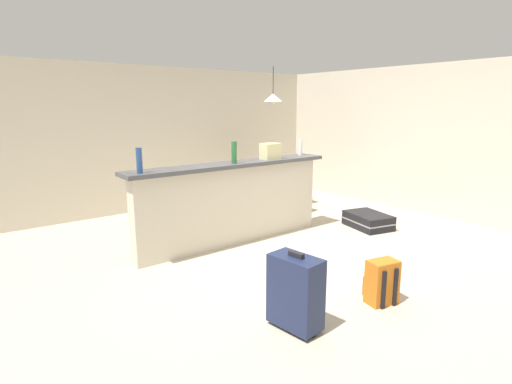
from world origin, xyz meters
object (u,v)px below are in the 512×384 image
(backpack_orange, at_px, (381,282))
(grocery_bag, at_px, (270,151))
(dining_table, at_px, (272,171))
(dining_chair_near_partition, at_px, (292,182))
(bottle_green, at_px, (234,152))
(suitcase_flat_black, at_px, (368,220))
(bottle_blue, at_px, (139,161))
(pendant_lamp, at_px, (273,98))
(suitcase_upright_navy, at_px, (295,291))
(bottle_white, at_px, (300,148))

(backpack_orange, bearing_deg, grocery_bag, 77.09)
(dining_table, distance_m, dining_chair_near_partition, 0.58)
(bottle_green, distance_m, suitcase_flat_black, 2.42)
(grocery_bag, distance_m, backpack_orange, 2.51)
(bottle_green, xyz_separation_m, backpack_orange, (0.13, -2.20, -1.04))
(bottle_blue, xyz_separation_m, grocery_bag, (1.91, 0.04, -0.03))
(pendant_lamp, height_order, suitcase_upright_navy, pendant_lamp)
(dining_table, distance_m, suitcase_flat_black, 2.09)
(bottle_green, height_order, dining_table, bottle_green)
(bottle_blue, bearing_deg, backpack_orange, -57.59)
(suitcase_flat_black, xyz_separation_m, suitcase_upright_navy, (-2.86, -1.41, 0.22))
(grocery_bag, height_order, dining_table, grocery_bag)
(bottle_green, xyz_separation_m, suitcase_upright_navy, (-0.82, -2.03, -0.91))
(bottle_white, bearing_deg, bottle_blue, -177.46)
(bottle_green, bearing_deg, dining_table, 37.28)
(bottle_white, height_order, dining_chair_near_partition, bottle_white)
(dining_chair_near_partition, distance_m, suitcase_flat_black, 1.52)
(suitcase_flat_black, distance_m, backpack_orange, 2.48)
(bottle_white, xyz_separation_m, grocery_bag, (-0.65, -0.07, -0.00))
(dining_chair_near_partition, height_order, suitcase_flat_black, dining_chair_near_partition)
(bottle_white, distance_m, backpack_orange, 2.78)
(bottle_white, relative_size, suitcase_upright_navy, 0.34)
(bottle_green, distance_m, suitcase_upright_navy, 2.37)
(bottle_green, xyz_separation_m, bottle_white, (1.29, 0.12, -0.03))
(bottle_green, bearing_deg, bottle_blue, 179.92)
(bottle_green, bearing_deg, pendant_lamp, 37.09)
(bottle_green, relative_size, suitcase_upright_navy, 0.42)
(suitcase_flat_black, relative_size, suitcase_upright_navy, 1.32)
(bottle_green, relative_size, suitcase_flat_black, 0.32)
(suitcase_upright_navy, relative_size, backpack_orange, 1.60)
(bottle_green, distance_m, bottle_white, 1.30)
(pendant_lamp, distance_m, suitcase_upright_navy, 4.61)
(grocery_bag, xyz_separation_m, pendant_lamp, (1.18, 1.34, 0.76))
(suitcase_upright_navy, bearing_deg, pendant_lamp, 52.22)
(suitcase_flat_black, relative_size, backpack_orange, 2.10)
(grocery_bag, bearing_deg, bottle_blue, -178.83)
(bottle_white, relative_size, suitcase_flat_black, 0.25)
(bottle_white, relative_size, backpack_orange, 0.54)
(backpack_orange, bearing_deg, bottle_green, 93.41)
(dining_table, xyz_separation_m, suitcase_flat_black, (0.23, -2.00, -0.54))
(bottle_white, bearing_deg, dining_table, 67.52)
(bottle_white, height_order, suitcase_flat_black, bottle_white)
(bottle_white, distance_m, suitcase_flat_black, 1.52)
(bottle_white, height_order, suitcase_upright_navy, bottle_white)
(dining_chair_near_partition, xyz_separation_m, backpack_orange, (-1.67, -3.02, -0.31))
(dining_chair_near_partition, bearing_deg, bottle_white, -126.02)
(bottle_blue, xyz_separation_m, dining_table, (3.08, 1.38, -0.59))
(pendant_lamp, distance_m, backpack_orange, 4.33)
(bottle_blue, height_order, pendant_lamp, pendant_lamp)
(bottle_white, distance_m, pendant_lamp, 1.56)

